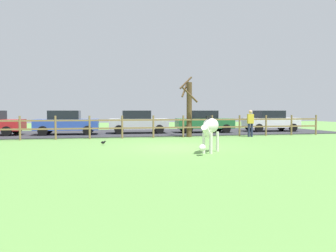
{
  "coord_description": "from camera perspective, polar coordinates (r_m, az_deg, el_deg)",
  "views": [
    {
      "loc": [
        -3.21,
        -13.25,
        1.59
      ],
      "look_at": [
        -0.1,
        0.84,
        0.9
      ],
      "focal_mm": 33.7,
      "sensor_mm": 36.0,
      "label": 1
    }
  ],
  "objects": [
    {
      "name": "visitor_near_fence",
      "position": [
        19.89,
        14.68,
        0.7
      ],
      "size": [
        0.39,
        0.27,
        1.64
      ],
      "color": "#232847",
      "rests_on": "ground_plane"
    },
    {
      "name": "parked_car_blue",
      "position": [
        21.54,
        -17.87,
        0.64
      ],
      "size": [
        4.06,
        2.01,
        1.56
      ],
      "color": "#2D4CAD",
      "rests_on": "parking_asphalt"
    },
    {
      "name": "crow_on_grass",
      "position": [
        14.97,
        -11.63,
        -2.92
      ],
      "size": [
        0.21,
        0.1,
        0.2
      ],
      "color": "black",
      "rests_on": "ground_plane"
    },
    {
      "name": "bare_tree",
      "position": [
        19.2,
        3.81,
        3.38
      ],
      "size": [
        0.96,
        1.14,
        3.72
      ],
      "color": "#513A23",
      "rests_on": "ground_plane"
    },
    {
      "name": "parking_asphalt",
      "position": [
        22.83,
        -4.33,
        -1.18
      ],
      "size": [
        28.0,
        7.4,
        0.05
      ],
      "primitive_type": "cube",
      "color": "#2D2D33",
      "rests_on": "ground_plane"
    },
    {
      "name": "parked_car_silver",
      "position": [
        21.88,
        -5.47,
        0.79
      ],
      "size": [
        4.08,
        2.04,
        1.56
      ],
      "color": "#B7BABF",
      "rests_on": "parking_asphalt"
    },
    {
      "name": "ground_plane",
      "position": [
        13.72,
        1.17,
        -3.9
      ],
      "size": [
        60.0,
        60.0,
        0.0
      ],
      "primitive_type": "plane",
      "color": "#5B8C42"
    },
    {
      "name": "zebra",
      "position": [
        12.04,
        7.63,
        -0.44
      ],
      "size": [
        1.38,
        1.61,
        1.41
      ],
      "color": "white",
      "rests_on": "ground_plane"
    },
    {
      "name": "parked_car_green",
      "position": [
        22.68,
        6.5,
        0.85
      ],
      "size": [
        4.11,
        2.1,
        1.56
      ],
      "color": "#236B38",
      "rests_on": "parking_asphalt"
    },
    {
      "name": "paddock_fence",
      "position": [
        18.53,
        -2.66,
        0.15
      ],
      "size": [
        21.98,
        0.11,
        1.32
      ],
      "color": "olive",
      "rests_on": "ground_plane"
    },
    {
      "name": "parked_car_white",
      "position": [
        25.08,
        18.0,
        0.92
      ],
      "size": [
        4.08,
        2.05,
        1.56
      ],
      "color": "white",
      "rests_on": "parking_asphalt"
    }
  ]
}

